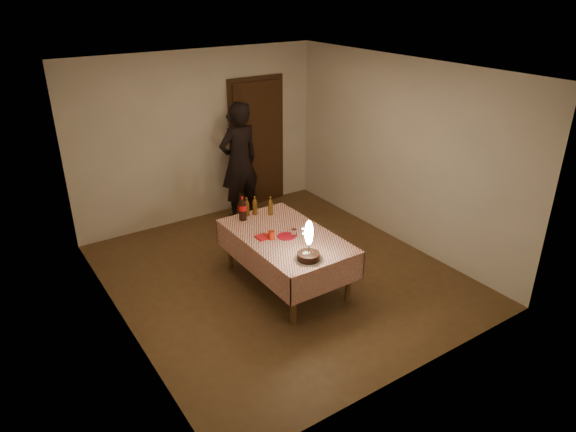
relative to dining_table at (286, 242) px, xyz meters
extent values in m
cube|color=brown|center=(0.05, 0.21, -0.59)|extent=(4.00, 4.50, 0.01)
cube|color=silver|center=(0.05, 2.46, 0.71)|extent=(4.00, 0.04, 2.60)
cube|color=silver|center=(0.05, -2.04, 0.71)|extent=(4.00, 0.04, 2.60)
cube|color=silver|center=(-1.95, 0.21, 0.71)|extent=(0.04, 4.50, 2.60)
cube|color=silver|center=(2.05, 0.21, 0.71)|extent=(0.04, 4.50, 2.60)
cube|color=silver|center=(0.05, 0.21, 2.01)|extent=(4.00, 4.50, 0.04)
cube|color=#472814|center=(1.05, 2.43, 0.44)|extent=(0.85, 0.05, 2.05)
sphere|color=#B28C33|center=(0.73, 2.38, 0.41)|extent=(0.06, 0.06, 0.06)
cube|color=brown|center=(0.00, 0.00, 0.06)|extent=(0.90, 1.60, 0.04)
cylinder|color=brown|center=(-0.39, -0.74, -0.27)|extent=(0.07, 0.07, 0.63)
cylinder|color=brown|center=(0.39, -0.74, -0.27)|extent=(0.07, 0.07, 0.63)
cylinder|color=brown|center=(-0.39, 0.74, -0.27)|extent=(0.07, 0.07, 0.63)
cylinder|color=brown|center=(0.39, 0.74, -0.27)|extent=(0.07, 0.07, 0.63)
cube|color=white|center=(0.00, 0.00, 0.09)|extent=(1.02, 1.72, 0.01)
cube|color=white|center=(0.00, -0.85, -0.09)|extent=(1.02, 0.01, 0.34)
cube|color=white|center=(0.00, 0.85, -0.09)|extent=(1.02, 0.01, 0.34)
cube|color=white|center=(-0.50, 0.00, -0.09)|extent=(0.01, 1.72, 0.34)
cube|color=white|center=(0.50, 0.00, -0.09)|extent=(0.01, 1.72, 0.34)
cylinder|color=white|center=(-0.13, -0.64, 0.10)|extent=(0.32, 0.32, 0.01)
cylinder|color=black|center=(-0.13, -0.64, 0.14)|extent=(0.25, 0.25, 0.08)
cylinder|color=white|center=(-0.15, -0.63, 0.18)|extent=(0.07, 0.07, 0.00)
sphere|color=red|center=(-0.09, -0.65, 0.19)|extent=(0.02, 0.02, 0.02)
cube|color=#19721E|center=(-0.08, -0.66, 0.18)|extent=(0.02, 0.01, 0.00)
cube|color=#19721E|center=(-0.10, -0.67, 0.18)|extent=(0.01, 0.02, 0.00)
cylinder|color=#262628|center=(-0.13, -0.64, 0.24)|extent=(0.01, 0.01, 0.12)
ellipsoid|color=#FFF2BF|center=(-0.13, -0.64, 0.43)|extent=(0.09, 0.09, 0.29)
sphere|color=white|center=(-0.13, -0.64, 0.32)|extent=(0.04, 0.04, 0.04)
cylinder|color=red|center=(-0.02, -0.04, 0.10)|extent=(0.22, 0.22, 0.01)
cylinder|color=#B6230C|center=(-0.20, 0.01, 0.14)|extent=(0.08, 0.08, 0.10)
cylinder|color=white|center=(0.07, -0.08, 0.14)|extent=(0.07, 0.07, 0.09)
cube|color=red|center=(-0.27, 0.09, 0.10)|extent=(0.15, 0.15, 0.02)
cylinder|color=black|center=(-0.22, 0.67, 0.20)|extent=(0.10, 0.10, 0.22)
cylinder|color=red|center=(-0.22, 0.67, 0.26)|extent=(0.10, 0.10, 0.07)
cone|color=black|center=(-0.22, 0.67, 0.35)|extent=(0.10, 0.10, 0.08)
cylinder|color=red|center=(-0.22, 0.67, 0.40)|extent=(0.03, 0.03, 0.02)
cylinder|color=#55330E|center=(-0.11, 0.75, 0.18)|extent=(0.06, 0.06, 0.18)
cone|color=#55330E|center=(-0.11, 0.75, 0.30)|extent=(0.06, 0.06, 0.06)
cylinder|color=olive|center=(-0.11, 0.75, 0.34)|extent=(0.02, 0.02, 0.02)
cylinder|color=#55330E|center=(0.17, 0.61, 0.18)|extent=(0.06, 0.06, 0.18)
cone|color=#55330E|center=(0.17, 0.61, 0.30)|extent=(0.06, 0.06, 0.06)
cylinder|color=olive|center=(0.17, 0.61, 0.34)|extent=(0.02, 0.02, 0.02)
cylinder|color=#55330E|center=(0.00, 0.73, 0.18)|extent=(0.06, 0.06, 0.18)
cone|color=#55330E|center=(0.00, 0.73, 0.30)|extent=(0.06, 0.06, 0.06)
cylinder|color=olive|center=(0.00, 0.73, 0.34)|extent=(0.02, 0.02, 0.02)
imported|color=black|center=(0.50, 2.06, 0.35)|extent=(0.72, 0.52, 1.87)
cube|color=black|center=(0.49, 2.19, 1.01)|extent=(0.14, 0.10, 0.10)
cylinder|color=black|center=(0.48, 2.27, 1.01)|extent=(0.08, 0.09, 0.08)
camera|label=1|loc=(-3.06, -4.63, 2.90)|focal=32.00mm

